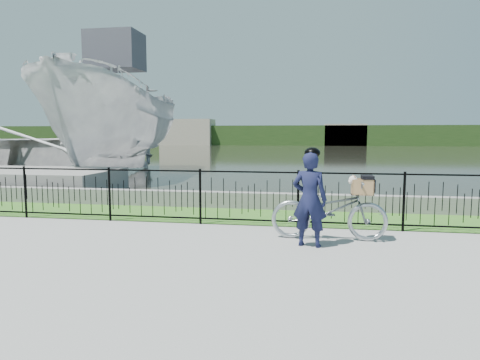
# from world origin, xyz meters

# --- Properties ---
(ground) EXTENTS (120.00, 120.00, 0.00)m
(ground) POSITION_xyz_m (0.00, 0.00, 0.00)
(ground) COLOR gray
(ground) RESTS_ON ground
(grass_strip) EXTENTS (60.00, 2.00, 0.01)m
(grass_strip) POSITION_xyz_m (0.00, 2.60, 0.00)
(grass_strip) COLOR #396D22
(grass_strip) RESTS_ON ground
(water) EXTENTS (120.00, 120.00, 0.00)m
(water) POSITION_xyz_m (0.00, 33.00, 0.00)
(water) COLOR black
(water) RESTS_ON ground
(quay_wall) EXTENTS (60.00, 0.30, 0.40)m
(quay_wall) POSITION_xyz_m (0.00, 3.60, 0.20)
(quay_wall) COLOR slate
(quay_wall) RESTS_ON ground
(fence) EXTENTS (14.00, 0.06, 1.15)m
(fence) POSITION_xyz_m (0.00, 1.60, 0.58)
(fence) COLOR black
(fence) RESTS_ON ground
(far_treeline) EXTENTS (120.00, 6.00, 3.00)m
(far_treeline) POSITION_xyz_m (0.00, 60.00, 1.50)
(far_treeline) COLOR #29441A
(far_treeline) RESTS_ON ground
(far_building_left) EXTENTS (8.00, 4.00, 4.00)m
(far_building_left) POSITION_xyz_m (-18.00, 58.00, 2.00)
(far_building_left) COLOR #A59A84
(far_building_left) RESTS_ON ground
(far_building_right) EXTENTS (6.00, 3.00, 3.20)m
(far_building_right) POSITION_xyz_m (6.00, 58.50, 1.60)
(far_building_right) COLOR #A59A84
(far_building_right) RESTS_ON ground
(bicycle_rig) EXTENTS (2.02, 0.70, 1.17)m
(bicycle_rig) POSITION_xyz_m (1.58, 0.73, 0.54)
(bicycle_rig) COLOR #A1A7AD
(bicycle_rig) RESTS_ON ground
(cyclist) EXTENTS (0.64, 0.48, 1.65)m
(cyclist) POSITION_xyz_m (1.23, 0.21, 0.82)
(cyclist) COLOR #131736
(cyclist) RESTS_ON ground
(boat_near) EXTENTS (5.20, 11.63, 6.17)m
(boat_near) POSITION_xyz_m (-7.18, 10.83, 2.27)
(boat_near) COLOR silver
(boat_near) RESTS_ON water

